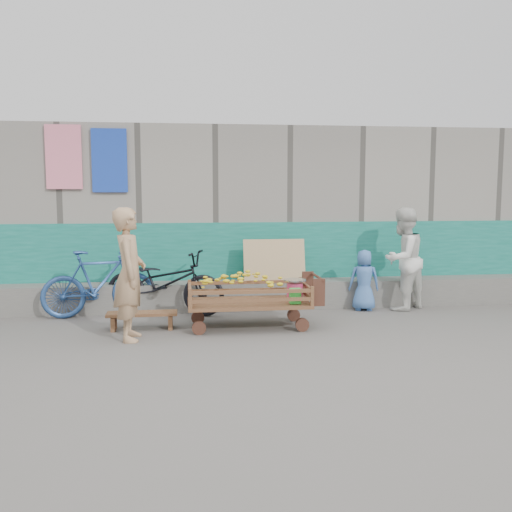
{
  "coord_description": "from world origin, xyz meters",
  "views": [
    {
      "loc": [
        -1.15,
        -6.8,
        1.94
      ],
      "look_at": [
        -0.13,
        1.2,
        1.0
      ],
      "focal_mm": 40.0,
      "sensor_mm": 36.0,
      "label": 1
    }
  ],
  "objects": [
    {
      "name": "child",
      "position": [
        1.72,
        1.97,
        0.49
      ],
      "size": [
        0.53,
        0.4,
        0.99
      ],
      "primitive_type": "imported",
      "rotation": [
        0.0,
        0.0,
        2.96
      ],
      "color": "#4573BA",
      "rests_on": "ground"
    },
    {
      "name": "vendor_man",
      "position": [
        -1.85,
        0.6,
        0.86
      ],
      "size": [
        0.42,
        0.63,
        1.72
      ],
      "primitive_type": "imported",
      "rotation": [
        0.0,
        0.0,
        1.59
      ],
      "color": "tan",
      "rests_on": "ground"
    },
    {
      "name": "banana_cart",
      "position": [
        -0.29,
        1.03,
        0.54
      ],
      "size": [
        1.86,
        0.85,
        0.79
      ],
      "color": "brown",
      "rests_on": "ground"
    },
    {
      "name": "woman",
      "position": [
        2.36,
        1.96,
        0.83
      ],
      "size": [
        1.02,
        0.98,
        1.66
      ],
      "primitive_type": "imported",
      "rotation": [
        0.0,
        0.0,
        3.75
      ],
      "color": "white",
      "rests_on": "ground"
    },
    {
      "name": "bench",
      "position": [
        -1.74,
        1.13,
        0.18
      ],
      "size": [
        0.97,
        0.29,
        0.24
      ],
      "color": "brown",
      "rests_on": "ground"
    },
    {
      "name": "building_wall",
      "position": [
        -0.0,
        4.05,
        1.47
      ],
      "size": [
        12.0,
        3.5,
        3.0
      ],
      "color": "gray",
      "rests_on": "ground"
    },
    {
      "name": "bicycle_blue",
      "position": [
        -2.45,
        2.05,
        0.51
      ],
      "size": [
        1.77,
        0.84,
        1.03
      ],
      "primitive_type": "imported",
      "rotation": [
        0.0,
        0.0,
        1.79
      ],
      "color": "#2A4F8F",
      "rests_on": "ground"
    },
    {
      "name": "bicycle_dark",
      "position": [
        -1.46,
        2.05,
        0.5
      ],
      "size": [
        2.03,
        1.23,
        1.0
      ],
      "primitive_type": "imported",
      "rotation": [
        0.0,
        0.0,
        1.26
      ],
      "color": "black",
      "rests_on": "ground"
    },
    {
      "name": "ground",
      "position": [
        0.0,
        0.0,
        0.0
      ],
      "size": [
        80.0,
        80.0,
        0.0
      ],
      "primitive_type": "plane",
      "color": "#605E58",
      "rests_on": "ground"
    }
  ]
}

